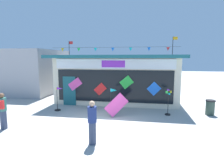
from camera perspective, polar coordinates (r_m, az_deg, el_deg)
ground_plane at (r=9.71m, az=-3.75°, el=-11.59°), size 80.00×80.00×0.00m
kite_shop_building at (r=14.55m, az=1.91°, el=2.04°), size 8.95×5.92×4.81m
wind_spinner_far_left at (r=11.96m, az=-16.15°, el=-4.27°), size 0.56×0.38×1.48m
wind_spinner_left at (r=11.08m, az=0.25°, el=-3.80°), size 0.56×0.36×1.47m
wind_spinner_center_left at (r=11.02m, az=16.95°, el=-4.30°), size 0.37×0.32×1.54m
person_near_camera at (r=7.14m, az=-6.11°, el=-11.63°), size 0.34×0.34×1.68m
person_mid_plaza at (r=9.88m, az=-30.61°, el=-6.97°), size 0.39×0.48×1.68m
trash_bin at (r=12.11m, az=27.96°, el=-6.36°), size 0.52×0.52×0.87m
display_kite_on_ground at (r=10.36m, az=1.34°, el=-6.45°), size 1.33×0.43×1.33m
neighbour_building at (r=20.28m, az=-26.73°, el=3.58°), size 7.98×6.23×4.00m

